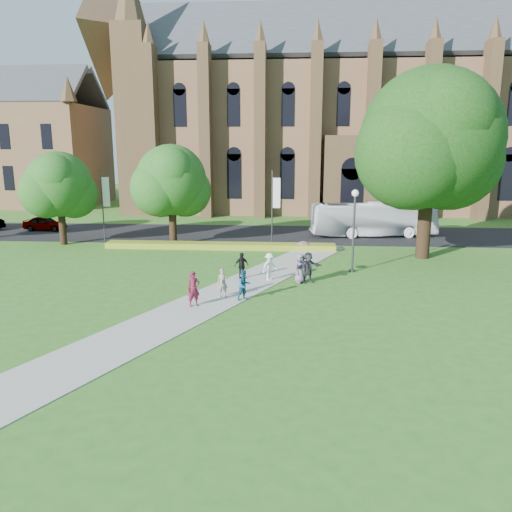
# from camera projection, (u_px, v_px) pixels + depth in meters

# --- Properties ---
(ground) EXTENTS (160.00, 160.00, 0.00)m
(ground) POSITION_uv_depth(u_px,v_px,m) (222.00, 300.00, 26.13)
(ground) COLOR #33661E
(ground) RESTS_ON ground
(road) EXTENTS (160.00, 10.00, 0.02)m
(road) POSITION_uv_depth(u_px,v_px,m) (252.00, 234.00, 45.61)
(road) COLOR black
(road) RESTS_ON ground
(footpath) EXTENTS (15.58, 28.54, 0.04)m
(footpath) POSITION_uv_depth(u_px,v_px,m) (224.00, 294.00, 27.10)
(footpath) COLOR #B2B2A8
(footpath) RESTS_ON ground
(flower_hedge) EXTENTS (18.00, 1.40, 0.45)m
(flower_hedge) POSITION_uv_depth(u_px,v_px,m) (220.00, 246.00, 39.08)
(flower_hedge) COLOR gold
(flower_hedge) RESTS_ON ground
(cathedral) EXTENTS (52.60, 18.25, 28.00)m
(cathedral) POSITION_uv_depth(u_px,v_px,m) (346.00, 104.00, 61.32)
(cathedral) COLOR brown
(cathedral) RESTS_ON ground
(building_west) EXTENTS (22.00, 14.00, 18.30)m
(building_west) POSITION_uv_depth(u_px,v_px,m) (15.00, 136.00, 67.45)
(building_west) COLOR brown
(building_west) RESTS_ON ground
(streetlamp) EXTENTS (0.44, 0.44, 5.24)m
(streetlamp) POSITION_uv_depth(u_px,v_px,m) (354.00, 221.00, 31.22)
(streetlamp) COLOR #38383D
(streetlamp) RESTS_ON ground
(large_tree) EXTENTS (9.60, 9.60, 13.20)m
(large_tree) POSITION_uv_depth(u_px,v_px,m) (431.00, 139.00, 34.12)
(large_tree) COLOR #332114
(large_tree) RESTS_ON ground
(street_tree_0) EXTENTS (5.20, 5.20, 7.50)m
(street_tree_0) POSITION_uv_depth(u_px,v_px,m) (59.00, 184.00, 39.77)
(street_tree_0) COLOR #332114
(street_tree_0) RESTS_ON ground
(street_tree_1) EXTENTS (5.60, 5.60, 8.05)m
(street_tree_1) POSITION_uv_depth(u_px,v_px,m) (171.00, 180.00, 39.55)
(street_tree_1) COLOR #332114
(street_tree_1) RESTS_ON ground
(banner_pole_0) EXTENTS (0.70, 0.10, 6.00)m
(banner_pole_0) POSITION_uv_depth(u_px,v_px,m) (274.00, 203.00, 40.06)
(banner_pole_0) COLOR #38383D
(banner_pole_0) RESTS_ON ground
(banner_pole_1) EXTENTS (0.70, 0.10, 6.00)m
(banner_pole_1) POSITION_uv_depth(u_px,v_px,m) (104.00, 202.00, 41.04)
(banner_pole_1) COLOR #38383D
(banner_pole_1) RESTS_ON ground
(tour_coach) EXTENTS (11.29, 4.01, 3.08)m
(tour_coach) POSITION_uv_depth(u_px,v_px,m) (373.00, 219.00, 44.19)
(tour_coach) COLOR white
(tour_coach) RESTS_ON road
(car_0) EXTENTS (4.01, 1.70, 1.35)m
(car_0) POSITION_uv_depth(u_px,v_px,m) (45.00, 223.00, 47.39)
(car_0) COLOR gray
(car_0) RESTS_ON road
(pedestrian_0) EXTENTS (0.77, 0.68, 1.78)m
(pedestrian_0) POSITION_uv_depth(u_px,v_px,m) (194.00, 289.00, 24.78)
(pedestrian_0) COLOR maroon
(pedestrian_0) RESTS_ON footpath
(pedestrian_1) EXTENTS (0.97, 0.93, 1.59)m
(pedestrian_1) POSITION_uv_depth(u_px,v_px,m) (244.00, 285.00, 25.80)
(pedestrian_1) COLOR navy
(pedestrian_1) RESTS_ON footpath
(pedestrian_2) EXTENTS (1.19, 1.18, 1.65)m
(pedestrian_2) POSITION_uv_depth(u_px,v_px,m) (270.00, 267.00, 29.64)
(pedestrian_2) COLOR white
(pedestrian_2) RESTS_ON footpath
(pedestrian_3) EXTENTS (1.00, 0.85, 1.60)m
(pedestrian_3) POSITION_uv_depth(u_px,v_px,m) (241.00, 266.00, 29.98)
(pedestrian_3) COLOR black
(pedestrian_3) RESTS_ON footpath
(pedestrian_4) EXTENTS (0.99, 0.93, 1.70)m
(pedestrian_4) POSITION_uv_depth(u_px,v_px,m) (300.00, 268.00, 29.14)
(pedestrian_4) COLOR slate
(pedestrian_4) RESTS_ON footpath
(pedestrian_5) EXTENTS (1.73, 1.25, 1.80)m
(pedestrian_5) POSITION_uv_depth(u_px,v_px,m) (308.00, 267.00, 29.15)
(pedestrian_5) COLOR #2A2B33
(pedestrian_5) RESTS_ON footpath
(pedestrian_6) EXTENTS (0.61, 0.45, 1.52)m
(pedestrian_6) POSITION_uv_depth(u_px,v_px,m) (223.00, 283.00, 26.35)
(pedestrian_6) COLOR gray
(pedestrian_6) RESTS_ON footpath
(parasol) EXTENTS (0.84, 0.84, 0.65)m
(parasol) POSITION_uv_depth(u_px,v_px,m) (304.00, 248.00, 28.97)
(parasol) COLOR pink
(parasol) RESTS_ON pedestrian_4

